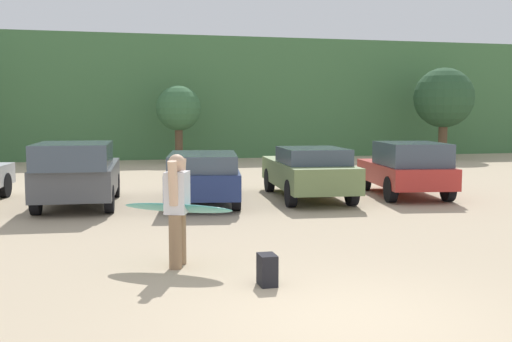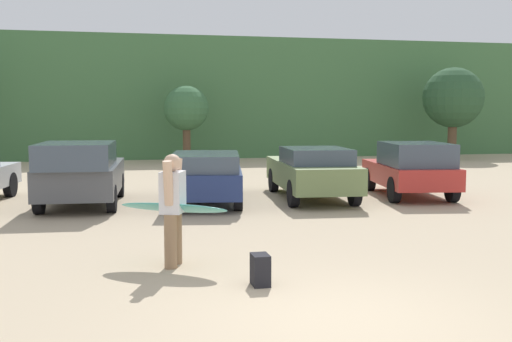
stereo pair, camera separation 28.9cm
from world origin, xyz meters
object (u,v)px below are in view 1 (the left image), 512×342
Objects in this scene: parked_car_dark_gray at (77,173)px; person_adult at (177,203)px; parked_car_olive_green at (308,171)px; surfboard_teal at (178,208)px; parked_car_red at (407,168)px; parked_car_navy at (203,175)px; backpack_dropped at (267,270)px.

person_adult reaches higher than parked_car_dark_gray.
parked_car_dark_gray is 6.29m from parked_car_olive_green.
parked_car_olive_green reaches higher than surfboard_teal.
parked_car_olive_green is 2.93m from parked_car_red.
surfboard_teal is at bearing -81.53° from person_adult.
person_adult is at bearing 107.74° from surfboard_teal.
parked_car_olive_green is at bearing -93.69° from surfboard_teal.
parked_car_navy is 11.05× the size of backpack_dropped.
parked_car_navy is at bearing 97.29° from parked_car_olive_green.
parked_car_navy is at bearing 97.45° from parked_car_red.
person_adult is 4.01× the size of backpack_dropped.
parked_car_dark_gray is 7.04m from person_adult.
person_adult is (1.77, -6.81, 0.12)m from parked_car_dark_gray.
parked_car_olive_green is 10.86× the size of backpack_dropped.
parked_car_navy is 1.18× the size of parked_car_red.
parked_car_red is at bearing -87.31° from parked_car_dark_gray.
parked_car_dark_gray is 10.18× the size of backpack_dropped.
backpack_dropped is (2.88, -8.22, -0.67)m from parked_car_dark_gray.
parked_car_dark_gray is at bearing -45.17° from surfboard_teal.
parked_car_red is 2.33× the size of person_adult.
surfboard_teal is (-1.48, -6.63, 0.17)m from parked_car_navy.
parked_car_navy is at bearing 87.27° from backpack_dropped.
parked_car_olive_green is 2.64× the size of surfboard_teal.
parked_car_red is 2.27× the size of surfboard_teal.
person_adult is 0.97× the size of surfboard_teal.
backpack_dropped is at bearing 162.44° from parked_car_olive_green.
parked_car_dark_gray is 2.47× the size of surfboard_teal.
parked_car_dark_gray is 0.94× the size of parked_car_olive_green.
parked_car_dark_gray is 2.54× the size of person_adult.
surfboard_teal is at bearing -160.95° from parked_car_dark_gray.
parked_car_olive_green is (3.02, 0.12, 0.03)m from parked_car_navy.
person_adult is (-4.52, -6.82, 0.23)m from parked_car_olive_green.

